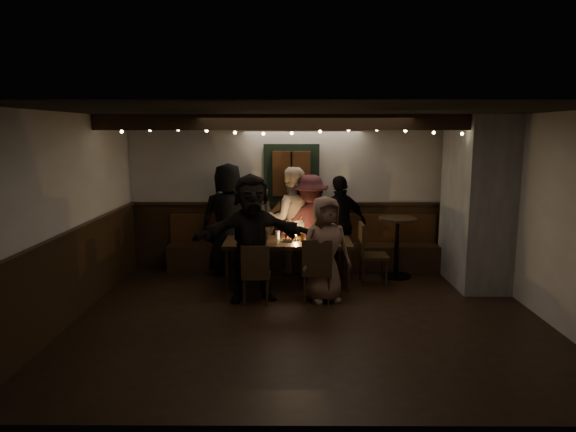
{
  "coord_description": "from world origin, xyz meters",
  "views": [
    {
      "loc": [
        -0.22,
        -6.34,
        2.37
      ],
      "look_at": [
        -0.26,
        1.6,
        1.05
      ],
      "focal_mm": 32.0,
      "sensor_mm": 36.0,
      "label": 1
    }
  ],
  "objects_px": {
    "person_d": "(310,224)",
    "person_g": "(325,249)",
    "chair_near_left": "(256,271)",
    "chair_near_right": "(317,267)",
    "person_e": "(340,225)",
    "person_f": "(252,238)",
    "person_a": "(229,219)",
    "high_top": "(397,240)",
    "dining_table": "(288,244)",
    "person_b": "(258,226)",
    "chair_end": "(368,250)",
    "person_c": "(292,220)"
  },
  "relations": [
    {
      "from": "dining_table",
      "to": "person_g",
      "type": "height_order",
      "value": "person_g"
    },
    {
      "from": "dining_table",
      "to": "person_e",
      "type": "relative_size",
      "value": 1.19
    },
    {
      "from": "high_top",
      "to": "person_b",
      "type": "distance_m",
      "value": 2.31
    },
    {
      "from": "dining_table",
      "to": "person_g",
      "type": "xyz_separation_m",
      "value": [
        0.52,
        -0.77,
        0.11
      ]
    },
    {
      "from": "chair_near_right",
      "to": "person_g",
      "type": "relative_size",
      "value": 0.61
    },
    {
      "from": "dining_table",
      "to": "person_b",
      "type": "distance_m",
      "value": 0.91
    },
    {
      "from": "person_c",
      "to": "person_g",
      "type": "bearing_deg",
      "value": 100.92
    },
    {
      "from": "chair_near_left",
      "to": "person_g",
      "type": "distance_m",
      "value": 1.01
    },
    {
      "from": "chair_near_left",
      "to": "person_f",
      "type": "relative_size",
      "value": 0.47
    },
    {
      "from": "person_f",
      "to": "person_e",
      "type": "bearing_deg",
      "value": 33.22
    },
    {
      "from": "chair_near_right",
      "to": "chair_end",
      "type": "relative_size",
      "value": 0.95
    },
    {
      "from": "chair_near_left",
      "to": "person_a",
      "type": "height_order",
      "value": "person_a"
    },
    {
      "from": "person_e",
      "to": "person_c",
      "type": "bearing_deg",
      "value": -27.36
    },
    {
      "from": "person_f",
      "to": "chair_end",
      "type": "bearing_deg",
      "value": 11.23
    },
    {
      "from": "chair_near_right",
      "to": "high_top",
      "type": "distance_m",
      "value": 1.9
    },
    {
      "from": "chair_near_left",
      "to": "person_a",
      "type": "xyz_separation_m",
      "value": [
        -0.55,
        1.59,
        0.45
      ]
    },
    {
      "from": "person_c",
      "to": "person_g",
      "type": "height_order",
      "value": "person_c"
    },
    {
      "from": "chair_near_right",
      "to": "person_a",
      "type": "xyz_separation_m",
      "value": [
        -1.4,
        1.53,
        0.41
      ]
    },
    {
      "from": "chair_near_right",
      "to": "person_a",
      "type": "relative_size",
      "value": 0.49
    },
    {
      "from": "person_d",
      "to": "person_e",
      "type": "relative_size",
      "value": 1.01
    },
    {
      "from": "chair_near_left",
      "to": "person_f",
      "type": "xyz_separation_m",
      "value": [
        -0.06,
        0.21,
        0.42
      ]
    },
    {
      "from": "person_c",
      "to": "person_f",
      "type": "bearing_deg",
      "value": 63.4
    },
    {
      "from": "person_a",
      "to": "person_g",
      "type": "distance_m",
      "value": 2.09
    },
    {
      "from": "person_e",
      "to": "person_g",
      "type": "height_order",
      "value": "person_e"
    },
    {
      "from": "high_top",
      "to": "person_d",
      "type": "distance_m",
      "value": 1.44
    },
    {
      "from": "person_f",
      "to": "person_g",
      "type": "xyz_separation_m",
      "value": [
        1.02,
        -0.05,
        -0.15
      ]
    },
    {
      "from": "dining_table",
      "to": "chair_end",
      "type": "height_order",
      "value": "chair_end"
    },
    {
      "from": "chair_near_right",
      "to": "person_g",
      "type": "height_order",
      "value": "person_g"
    },
    {
      "from": "dining_table",
      "to": "person_b",
      "type": "relative_size",
      "value": 1.24
    },
    {
      "from": "high_top",
      "to": "person_e",
      "type": "distance_m",
      "value": 0.96
    },
    {
      "from": "chair_near_left",
      "to": "person_d",
      "type": "bearing_deg",
      "value": 63.52
    },
    {
      "from": "person_f",
      "to": "person_g",
      "type": "bearing_deg",
      "value": -15.53
    },
    {
      "from": "person_d",
      "to": "person_c",
      "type": "bearing_deg",
      "value": -27.17
    },
    {
      "from": "chair_near_left",
      "to": "person_c",
      "type": "xyz_separation_m",
      "value": [
        0.5,
        1.69,
        0.41
      ]
    },
    {
      "from": "chair_near_left",
      "to": "person_c",
      "type": "height_order",
      "value": "person_c"
    },
    {
      "from": "person_c",
      "to": "chair_near_left",
      "type": "bearing_deg",
      "value": 67.77
    },
    {
      "from": "chair_end",
      "to": "high_top",
      "type": "distance_m",
      "value": 0.66
    },
    {
      "from": "person_a",
      "to": "person_b",
      "type": "relative_size",
      "value": 1.18
    },
    {
      "from": "person_e",
      "to": "person_f",
      "type": "height_order",
      "value": "person_f"
    },
    {
      "from": "person_d",
      "to": "person_g",
      "type": "height_order",
      "value": "person_d"
    },
    {
      "from": "dining_table",
      "to": "chair_near_left",
      "type": "xyz_separation_m",
      "value": [
        -0.44,
        -0.94,
        -0.16
      ]
    },
    {
      "from": "person_a",
      "to": "high_top",
      "type": "bearing_deg",
      "value": 160.56
    },
    {
      "from": "chair_near_left",
      "to": "person_c",
      "type": "bearing_deg",
      "value": 73.69
    },
    {
      "from": "person_b",
      "to": "person_d",
      "type": "distance_m",
      "value": 0.87
    },
    {
      "from": "high_top",
      "to": "person_d",
      "type": "relative_size",
      "value": 0.59
    },
    {
      "from": "person_a",
      "to": "chair_near_left",
      "type": "bearing_deg",
      "value": 94.1
    },
    {
      "from": "chair_end",
      "to": "person_b",
      "type": "height_order",
      "value": "person_b"
    },
    {
      "from": "high_top",
      "to": "person_c",
      "type": "distance_m",
      "value": 1.77
    },
    {
      "from": "person_d",
      "to": "person_a",
      "type": "bearing_deg",
      "value": -11.11
    },
    {
      "from": "high_top",
      "to": "person_e",
      "type": "xyz_separation_m",
      "value": [
        -0.9,
        0.26,
        0.2
      ]
    }
  ]
}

